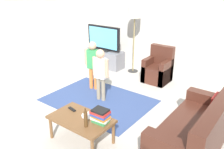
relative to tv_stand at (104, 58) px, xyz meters
name	(u,v)px	position (x,y,z in m)	size (l,w,h in m)	color
ground	(93,115)	(1.57, -2.30, -0.24)	(7.80, 7.80, 0.00)	#B2ADA3
wall_back	(166,23)	(1.57, 0.70, 1.11)	(6.00, 0.12, 2.70)	silver
area_rug	(99,100)	(1.27, -1.78, -0.24)	(2.20, 1.60, 0.01)	#33477A
tv_stand	(104,58)	(0.00, 0.00, 0.00)	(1.20, 0.44, 0.50)	slate
tv	(104,38)	(0.00, -0.02, 0.60)	(1.10, 0.28, 0.71)	black
couch	(198,133)	(3.50, -2.09, 0.05)	(0.80, 1.80, 0.86)	#472319
armchair	(158,70)	(1.79, -0.04, 0.05)	(0.60, 0.60, 0.90)	#472319
floor_lamp	(135,16)	(0.92, 0.15, 1.30)	(0.36, 0.36, 1.78)	#262626
child_near_tv	(93,61)	(0.78, -1.39, 0.45)	(0.38, 0.19, 1.15)	orange
child_center	(101,70)	(1.29, -1.72, 0.44)	(0.38, 0.18, 1.13)	gray
coffee_table	(81,121)	(1.94, -3.00, 0.13)	(1.00, 0.60, 0.42)	brown
book_stack	(100,116)	(2.26, -2.91, 0.29)	(0.29, 0.23, 0.22)	#388C4C
bottle	(86,119)	(2.16, -3.12, 0.30)	(0.06, 0.06, 0.30)	#4C3319
tv_remote	(72,109)	(1.64, -2.90, 0.19)	(0.17, 0.05, 0.02)	black
plate	(88,115)	(1.99, -2.88, 0.18)	(0.22, 0.22, 0.02)	white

